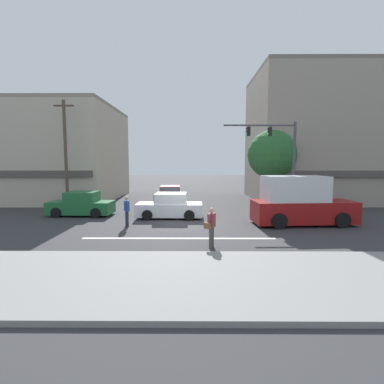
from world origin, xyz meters
name	(u,v)px	position (x,y,z in m)	size (l,w,h in m)	color
ground_plane	(182,223)	(0.00, 0.00, 0.00)	(120.00, 120.00, 0.00)	#333335
lane_marking_stripe	(179,238)	(0.00, -3.50, 0.00)	(9.00, 0.24, 0.01)	silver
sidewalk_curb	(170,279)	(0.00, -8.50, 0.08)	(40.00, 5.00, 0.16)	gray
building_left_block	(49,153)	(-13.06, 11.39, 4.31)	(12.68, 11.59, 8.61)	#B7AD99
building_right_corner	(325,138)	(12.71, 10.74, 5.71)	(12.93, 9.91, 11.43)	gray
street_tree	(272,155)	(6.74, 6.23, 4.07)	(3.75, 3.75, 5.96)	#4C3823
utility_pole_near_left	(66,154)	(-8.53, 4.53, 4.09)	(1.40, 0.22, 7.88)	brown
utility_pole_far_right	(277,149)	(7.69, 8.21, 4.55)	(1.40, 0.22, 8.80)	brown
traffic_light_mast	(280,152)	(6.50, 3.25, 4.18)	(4.89, 0.31, 6.20)	#47474C
box_truck_crossing_leftbound	(300,203)	(6.67, -0.40, 1.25)	(5.73, 2.54, 2.75)	maroon
sedan_parked_curbside	(81,205)	(-6.71, 2.34, 0.71)	(4.15, 1.99, 1.58)	#1E6033
sedan_crossing_rightbound	(170,197)	(-1.22, 6.89, 0.71)	(2.02, 4.17, 1.58)	maroon
sedan_crossing_center	(170,207)	(-0.82, 1.55, 0.71)	(4.12, 1.93, 1.58)	silver
pedestrian_foreground_with_bag	(211,225)	(1.42, -4.98, 0.95)	(0.51, 0.64, 1.67)	#4C4742
pedestrian_mid_crossing	(127,209)	(-2.96, -1.00, 0.95)	(0.36, 0.52, 1.67)	#232838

